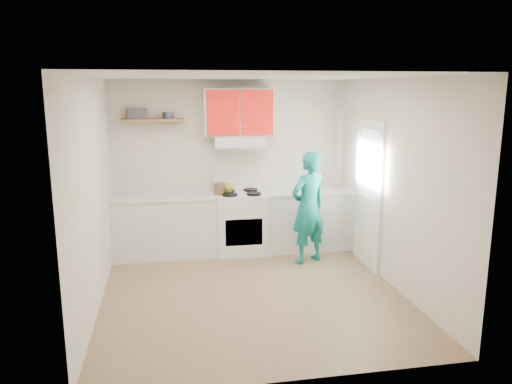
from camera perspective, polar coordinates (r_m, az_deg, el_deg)
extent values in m
plane|color=brown|center=(6.19, -0.46, -11.58)|extent=(3.80, 3.80, 0.00)
cube|color=white|center=(5.68, -0.51, 13.24)|extent=(3.60, 3.80, 0.04)
cube|color=beige|center=(7.65, -2.93, 3.12)|extent=(3.60, 0.04, 2.60)
cube|color=beige|center=(4.00, 4.21, -5.15)|extent=(3.60, 0.04, 2.60)
cube|color=beige|center=(5.78, -18.37, -0.38)|extent=(0.04, 3.80, 2.60)
cube|color=beige|center=(6.35, 15.73, 0.87)|extent=(0.04, 3.80, 2.60)
cube|color=white|center=(7.02, 12.94, -0.25)|extent=(0.05, 0.85, 2.05)
cube|color=white|center=(6.93, 12.90, 3.17)|extent=(0.01, 0.55, 0.95)
cube|color=silver|center=(7.47, -10.50, -3.95)|extent=(1.52, 0.60, 0.90)
cube|color=silver|center=(7.77, 5.81, -3.20)|extent=(1.32, 0.60, 0.90)
cube|color=white|center=(7.52, -1.78, -3.56)|extent=(0.76, 0.65, 0.92)
cube|color=silver|center=(7.39, -1.96, 5.91)|extent=(0.76, 0.44, 0.15)
cube|color=red|center=(7.41, -2.05, 9.23)|extent=(1.02, 0.33, 0.70)
cube|color=brown|center=(7.36, -11.84, 8.18)|extent=(0.90, 0.30, 0.04)
cube|color=#463F47|center=(7.40, -13.61, 8.83)|extent=(0.30, 0.23, 0.15)
cylinder|color=#333D4C|center=(7.35, -10.13, 8.75)|extent=(0.19, 0.19, 0.10)
ellipsoid|color=olive|center=(7.45, -3.28, 0.54)|extent=(0.19, 0.19, 0.16)
cylinder|color=#4C3721|center=(7.33, -4.28, 0.30)|extent=(0.21, 0.21, 0.19)
cube|color=olive|center=(7.59, 3.46, 0.05)|extent=(0.30, 0.24, 0.02)
cube|color=red|center=(7.84, 9.28, 0.25)|extent=(0.33, 0.29, 0.01)
imported|color=#0D7D72|center=(7.04, 6.08, -1.80)|extent=(0.70, 0.60, 1.61)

